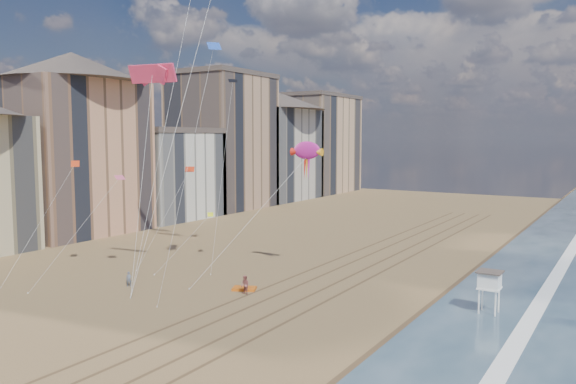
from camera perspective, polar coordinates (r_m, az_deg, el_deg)
The scene contains 11 objects.
ground at distance 41.11m, azimuth -19.47°, elevation -16.43°, with size 260.00×260.00×0.00m, color brown.
wet_sand at distance 66.22m, azimuth 21.61°, elevation -8.08°, with size 260.00×260.00×0.00m, color #42301E.
foam at distance 65.65m, azimuth 25.25°, elevation -8.34°, with size 260.00×260.00×0.00m, color white.
tracks at distance 62.06m, azimuth 4.57°, elevation -8.61°, with size 7.68×120.00×0.01m.
buildings at distance 117.02m, azimuth -8.51°, elevation 4.70°, with size 34.72×131.35×29.00m.
lifeguard_stand at distance 51.98m, azimuth 19.80°, elevation -8.49°, with size 2.05×2.05×3.70m.
grounded_kite at distance 57.04m, azimuth -4.46°, elevation -9.75°, with size 2.29×1.46×0.26m, color #D65E12.
show_kite at distance 61.19m, azimuth 1.91°, elevation 4.21°, with size 5.37×6.23×18.66m.
kite_flyer_a at distance 60.14m, azimuth -15.86°, elevation -8.52°, with size 0.56×0.37×1.54m, color slate.
kite_flyer_b at distance 55.16m, azimuth -4.38°, elevation -9.41°, with size 0.92×0.71×1.89m, color #98524D.
small_kites at distance 64.22m, azimuth -10.84°, elevation 6.30°, with size 18.08×16.17×19.20m.
Camera 1 is at (30.13, -23.49, 15.17)m, focal length 35.00 mm.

